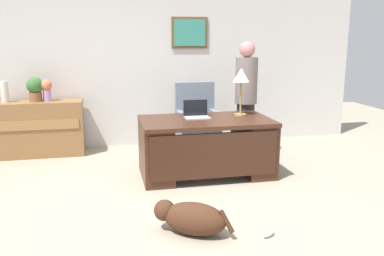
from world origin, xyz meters
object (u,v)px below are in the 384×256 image
person_standing (246,99)px  dog_toy_bone (269,234)px  vase_with_flowers (47,89)px  vase_empty (5,92)px  desk_lamp (241,78)px  credenza (38,128)px  potted_plant (35,88)px  armchair (197,123)px  dog_lying (191,218)px  desk (206,145)px  laptop (196,113)px

person_standing → dog_toy_bone: person_standing is taller
vase_with_flowers → vase_empty: (-0.59, 0.00, -0.03)m
desk_lamp → credenza: bearing=155.3°
person_standing → desk_lamp: size_ratio=2.71×
desk_lamp → potted_plant: (-2.77, 1.28, -0.21)m
credenza → armchair: 2.41m
vase_with_flowers → desk_lamp: bearing=-26.1°
desk_lamp → dog_toy_bone: desk_lamp is taller
person_standing → potted_plant: bearing=165.7°
person_standing → credenza: bearing=165.7°
dog_toy_bone → credenza: bearing=126.6°
person_standing → armchair: bearing=154.3°
dog_lying → person_standing: bearing=60.1°
vase_empty → dog_toy_bone: bearing=-48.9°
vase_with_flowers → vase_empty: 0.59m
desk → credenza: bearing=147.5°
credenza → vase_empty: 0.71m
desk_lamp → vase_empty: size_ratio=2.03×
vase_with_flowers → armchair: bearing=-11.6°
laptop → vase_with_flowers: vase_with_flowers is taller
laptop → vase_empty: vase_empty is taller
vase_with_flowers → dog_toy_bone: (2.24, -3.24, -0.99)m
armchair → dog_toy_bone: size_ratio=7.70×
vase_empty → dog_toy_bone: size_ratio=2.18×
armchair → vase_with_flowers: (-2.20, 0.45, 0.53)m
armchair → potted_plant: size_ratio=3.04×
vase_with_flowers → dog_toy_bone: vase_with_flowers is taller
person_standing → vase_empty: (-3.44, 0.77, 0.10)m
desk → person_standing: (0.76, 0.68, 0.49)m
vase_empty → armchair: bearing=-9.2°
credenza → dog_lying: (1.73, -3.03, -0.26)m
credenza → person_standing: 3.16m
person_standing → potted_plant: size_ratio=4.75×
dog_lying → potted_plant: size_ratio=1.90×
desk_lamp → potted_plant: bearing=155.3°
person_standing → vase_empty: size_ratio=5.51×
desk → vase_empty: size_ratio=5.38×
credenza → desk_lamp: desk_lamp is taller
vase_with_flowers → dog_toy_bone: 4.06m
credenza → vase_with_flowers: (0.17, 0.00, 0.60)m
desk_lamp → dog_lying: bearing=-120.8°
desk → desk_lamp: desk_lamp is taller
laptop → potted_plant: 2.53m
person_standing → vase_with_flowers: person_standing is taller
vase_empty → person_standing: bearing=-12.6°
person_standing → vase_with_flowers: (-2.86, 0.77, 0.13)m
person_standing → desk_lamp: bearing=-116.5°
armchair → vase_with_flowers: 2.30m
armchair → dog_lying: bearing=-103.9°
armchair → vase_empty: vase_empty is taller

